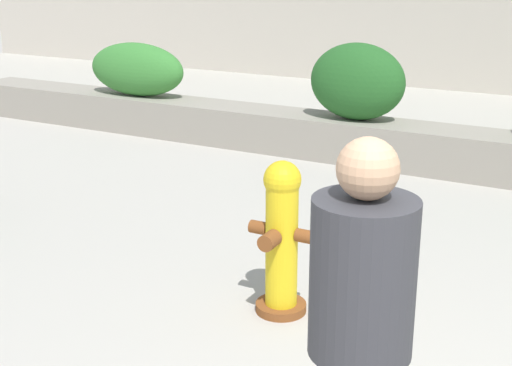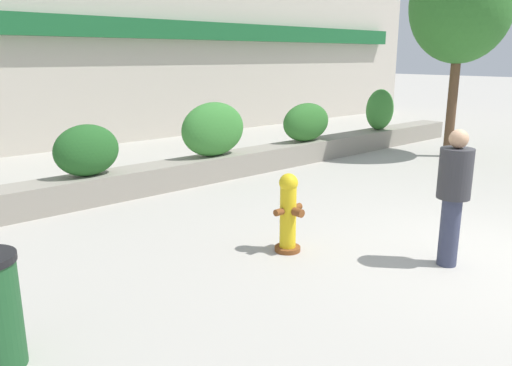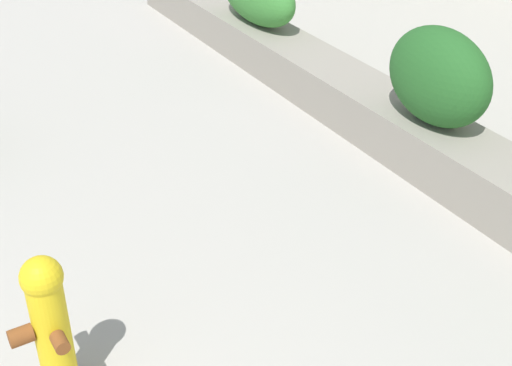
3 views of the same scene
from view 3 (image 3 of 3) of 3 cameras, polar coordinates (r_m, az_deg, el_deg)
name	(u,v)px [view 3 (image 3 of 3)]	position (r m, az deg, el deg)	size (l,w,h in m)	color
hedge_bush_1	(439,77)	(6.84, 14.41, 8.24)	(1.18, 0.65, 0.92)	#235B23
fire_hydrant	(51,329)	(4.55, -16.08, -11.20)	(0.47, 0.43, 1.08)	brown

